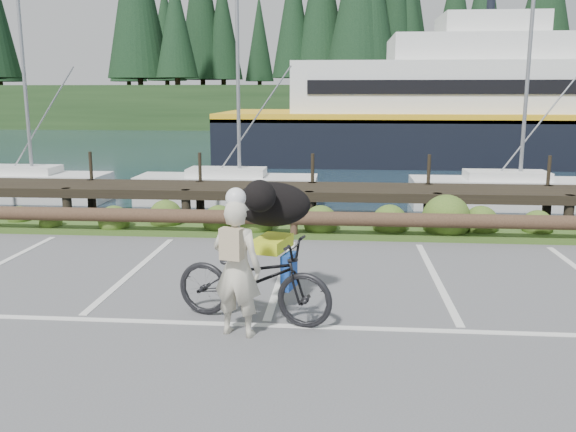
# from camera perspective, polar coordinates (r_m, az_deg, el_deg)

# --- Properties ---
(ground) EXTENTS (72.00, 72.00, 0.00)m
(ground) POSITION_cam_1_polar(r_m,az_deg,el_deg) (8.67, -1.80, -9.23)
(ground) COLOR #535356
(harbor_backdrop) EXTENTS (170.00, 160.00, 30.00)m
(harbor_backdrop) POSITION_cam_1_polar(r_m,az_deg,el_deg) (86.53, 4.62, 9.35)
(harbor_backdrop) COLOR #162836
(harbor_backdrop) RESTS_ON ground
(vegetation_strip) EXTENTS (34.00, 1.60, 0.10)m
(vegetation_strip) POSITION_cam_1_polar(r_m,az_deg,el_deg) (13.72, 0.78, -1.24)
(vegetation_strip) COLOR #3D5B21
(vegetation_strip) RESTS_ON ground
(log_rail) EXTENTS (32.00, 0.30, 0.60)m
(log_rail) POSITION_cam_1_polar(r_m,az_deg,el_deg) (13.06, 0.56, -2.13)
(log_rail) COLOR #443021
(log_rail) RESTS_ON ground
(bicycle) EXTENTS (2.36, 1.32, 1.17)m
(bicycle) POSITION_cam_1_polar(r_m,az_deg,el_deg) (8.30, -3.27, -5.92)
(bicycle) COLOR black
(bicycle) RESTS_ON ground
(cyclist) EXTENTS (0.73, 0.57, 1.77)m
(cyclist) POSITION_cam_1_polar(r_m,az_deg,el_deg) (7.75, -4.80, -4.90)
(cyclist) COLOR beige
(cyclist) RESTS_ON ground
(dog) EXTENTS (0.81, 1.21, 0.64)m
(dog) POSITION_cam_1_polar(r_m,az_deg,el_deg) (8.72, -1.52, 1.11)
(dog) COLOR black
(dog) RESTS_ON bicycle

